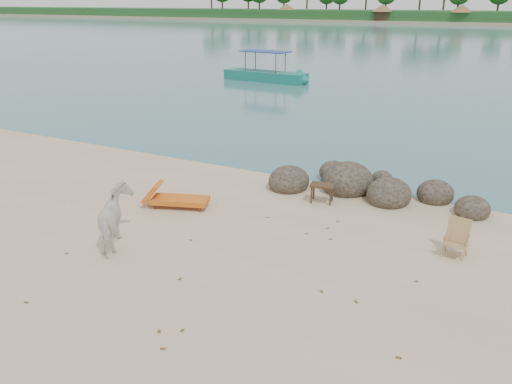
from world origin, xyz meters
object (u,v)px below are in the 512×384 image
deck_chair (456,241)px  boat_near (265,56)px  boulders (361,187)px  cow (116,219)px  lounge_chair (180,198)px  side_table (322,194)px

deck_chair → boat_near: (-16.25, 22.68, 1.33)m
boulders → cow: cow is taller
boulders → cow: size_ratio=3.90×
cow → deck_chair: cow is taller
boulders → lounge_chair: size_ratio=3.20×
cow → lounge_chair: 2.69m
cow → deck_chair: size_ratio=1.93×
lounge_chair → deck_chair: 7.45m
boulders → lounge_chair: bearing=-140.8°
boulders → lounge_chair: boulders is taller
boulders → boat_near: size_ratio=0.90×
boulders → lounge_chair: (-4.32, -3.52, 0.08)m
boulders → boat_near: (-13.14, 19.66, 1.54)m
cow → boat_near: size_ratio=0.23×
side_table → boulders: bearing=48.5°
cow → side_table: 5.98m
cow → boulders: bearing=-160.4°
side_table → boat_near: boat_near is taller
side_table → deck_chair: 4.28m
cow → side_table: (3.44, 4.87, -0.43)m
cow → boat_near: bearing=-106.9°
side_table → deck_chair: size_ratio=0.80×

